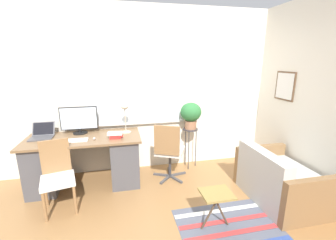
{
  "coord_description": "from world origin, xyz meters",
  "views": [
    {
      "loc": [
        -0.38,
        -2.93,
        1.84
      ],
      "look_at": [
        0.3,
        0.18,
        1.0
      ],
      "focal_mm": 24.0,
      "sensor_mm": 36.0,
      "label": 1
    }
  ],
  "objects_px": {
    "book_stack": "(116,135)",
    "plant_stand": "(190,134)",
    "monitor": "(79,120)",
    "mouse": "(94,138)",
    "keyboard": "(74,141)",
    "folding_stool": "(217,197)",
    "office_chair_swivel": "(169,150)",
    "laptop": "(42,135)",
    "desk_chair_wooden": "(57,174)",
    "desk_lamp": "(125,113)",
    "potted_plant": "(191,114)",
    "couch_loveseat": "(279,182)"
  },
  "relations": [
    {
      "from": "potted_plant",
      "to": "laptop",
      "type": "bearing_deg",
      "value": -177.05
    },
    {
      "from": "keyboard",
      "to": "couch_loveseat",
      "type": "xyz_separation_m",
      "value": [
        2.7,
        -0.82,
        -0.51
      ]
    },
    {
      "from": "keyboard",
      "to": "laptop",
      "type": "bearing_deg",
      "value": 151.78
    },
    {
      "from": "keyboard",
      "to": "folding_stool",
      "type": "relative_size",
      "value": 0.8
    },
    {
      "from": "book_stack",
      "to": "plant_stand",
      "type": "bearing_deg",
      "value": 16.23
    },
    {
      "from": "laptop",
      "to": "plant_stand",
      "type": "relative_size",
      "value": 0.44
    },
    {
      "from": "desk_chair_wooden",
      "to": "folding_stool",
      "type": "relative_size",
      "value": 1.97
    },
    {
      "from": "monitor",
      "to": "mouse",
      "type": "height_order",
      "value": "monitor"
    },
    {
      "from": "office_chair_swivel",
      "to": "folding_stool",
      "type": "distance_m",
      "value": 1.21
    },
    {
      "from": "couch_loveseat",
      "to": "office_chair_swivel",
      "type": "bearing_deg",
      "value": 57.82
    },
    {
      "from": "desk_chair_wooden",
      "to": "plant_stand",
      "type": "xyz_separation_m",
      "value": [
        1.98,
        0.74,
        0.15
      ]
    },
    {
      "from": "desk_lamp",
      "to": "desk_chair_wooden",
      "type": "bearing_deg",
      "value": -145.5
    },
    {
      "from": "keyboard",
      "to": "monitor",
      "type": "bearing_deg",
      "value": 85.59
    },
    {
      "from": "office_chair_swivel",
      "to": "book_stack",
      "type": "bearing_deg",
      "value": 26.81
    },
    {
      "from": "monitor",
      "to": "desk_chair_wooden",
      "type": "xyz_separation_m",
      "value": [
        -0.2,
        -0.72,
        -0.51
      ]
    },
    {
      "from": "office_chair_swivel",
      "to": "desk_lamp",
      "type": "bearing_deg",
      "value": 7.02
    },
    {
      "from": "keyboard",
      "to": "folding_stool",
      "type": "distance_m",
      "value": 2.03
    },
    {
      "from": "mouse",
      "to": "office_chair_swivel",
      "type": "height_order",
      "value": "office_chair_swivel"
    },
    {
      "from": "laptop",
      "to": "office_chair_swivel",
      "type": "relative_size",
      "value": 0.34
    },
    {
      "from": "laptop",
      "to": "monitor",
      "type": "height_order",
      "value": "monitor"
    },
    {
      "from": "book_stack",
      "to": "couch_loveseat",
      "type": "bearing_deg",
      "value": -21.24
    },
    {
      "from": "mouse",
      "to": "potted_plant",
      "type": "relative_size",
      "value": 0.13
    },
    {
      "from": "desk_lamp",
      "to": "desk_chair_wooden",
      "type": "xyz_separation_m",
      "value": [
        -0.89,
        -0.61,
        -0.61
      ]
    },
    {
      "from": "book_stack",
      "to": "desk_chair_wooden",
      "type": "height_order",
      "value": "desk_chair_wooden"
    },
    {
      "from": "desk_chair_wooden",
      "to": "plant_stand",
      "type": "relative_size",
      "value": 1.24
    },
    {
      "from": "book_stack",
      "to": "office_chair_swivel",
      "type": "height_order",
      "value": "office_chair_swivel"
    },
    {
      "from": "plant_stand",
      "to": "folding_stool",
      "type": "xyz_separation_m",
      "value": [
        -0.18,
        -1.52,
        -0.23
      ]
    },
    {
      "from": "desk_chair_wooden",
      "to": "potted_plant",
      "type": "distance_m",
      "value": 2.18
    },
    {
      "from": "book_stack",
      "to": "couch_loveseat",
      "type": "height_order",
      "value": "book_stack"
    },
    {
      "from": "plant_stand",
      "to": "potted_plant",
      "type": "height_order",
      "value": "potted_plant"
    },
    {
      "from": "book_stack",
      "to": "couch_loveseat",
      "type": "relative_size",
      "value": 0.2
    },
    {
      "from": "folding_stool",
      "to": "monitor",
      "type": "bearing_deg",
      "value": 136.86
    },
    {
      "from": "book_stack",
      "to": "plant_stand",
      "type": "height_order",
      "value": "book_stack"
    },
    {
      "from": "desk_lamp",
      "to": "book_stack",
      "type": "xyz_separation_m",
      "value": [
        -0.15,
        -0.23,
        -0.27
      ]
    },
    {
      "from": "desk_lamp",
      "to": "monitor",
      "type": "bearing_deg",
      "value": 170.5
    },
    {
      "from": "monitor",
      "to": "keyboard",
      "type": "height_order",
      "value": "monitor"
    },
    {
      "from": "keyboard",
      "to": "potted_plant",
      "type": "height_order",
      "value": "potted_plant"
    },
    {
      "from": "laptop",
      "to": "potted_plant",
      "type": "bearing_deg",
      "value": 2.95
    },
    {
      "from": "book_stack",
      "to": "potted_plant",
      "type": "bearing_deg",
      "value": 16.23
    },
    {
      "from": "monitor",
      "to": "desk_chair_wooden",
      "type": "height_order",
      "value": "monitor"
    },
    {
      "from": "desk_lamp",
      "to": "plant_stand",
      "type": "xyz_separation_m",
      "value": [
        1.1,
        0.13,
        -0.46
      ]
    },
    {
      "from": "monitor",
      "to": "laptop",
      "type": "bearing_deg",
      "value": -168.79
    },
    {
      "from": "laptop",
      "to": "keyboard",
      "type": "bearing_deg",
      "value": -28.22
    },
    {
      "from": "keyboard",
      "to": "office_chair_swivel",
      "type": "distance_m",
      "value": 1.38
    },
    {
      "from": "laptop",
      "to": "mouse",
      "type": "height_order",
      "value": "laptop"
    },
    {
      "from": "laptop",
      "to": "desk_lamp",
      "type": "bearing_deg",
      "value": -0.7
    },
    {
      "from": "folding_stool",
      "to": "mouse",
      "type": "bearing_deg",
      "value": 139.79
    },
    {
      "from": "office_chair_swivel",
      "to": "desk_chair_wooden",
      "type": "bearing_deg",
      "value": 40.16
    },
    {
      "from": "plant_stand",
      "to": "office_chair_swivel",
      "type": "bearing_deg",
      "value": -142.59
    },
    {
      "from": "monitor",
      "to": "folding_stool",
      "type": "xyz_separation_m",
      "value": [
        1.6,
        -1.5,
        -0.58
      ]
    }
  ]
}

